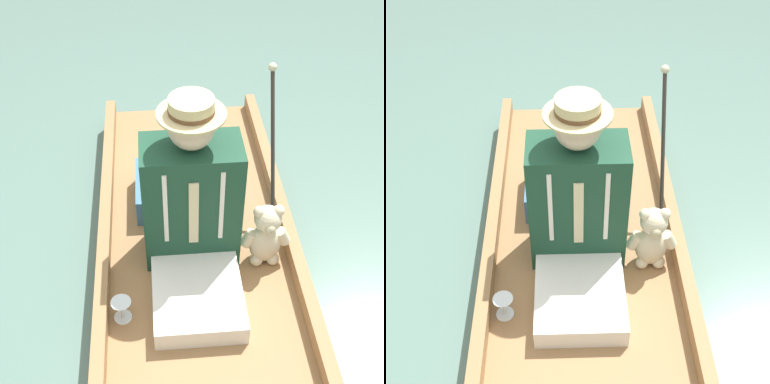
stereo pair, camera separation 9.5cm
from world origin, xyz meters
The scene contains 7 objects.
ground_plane centered at (0.00, 0.00, 0.00)m, with size 16.00×16.00×0.00m, color slate.
punt_boat centered at (0.00, 0.00, 0.07)m, with size 1.00×2.75×0.21m.
seat_cushion centered at (0.03, -0.47, 0.20)m, with size 0.55×0.38×0.16m.
seated_person centered at (0.03, -0.02, 0.45)m, with size 0.45×0.71×0.90m.
teddy_bear centered at (-0.32, 0.00, 0.28)m, with size 0.25×0.15×0.36m.
wine_glass centered at (0.38, 0.30, 0.20)m, with size 0.09×0.09×0.12m.
walking_cane centered at (-0.40, -0.39, 0.57)m, with size 0.04×0.43×0.79m.
Camera 2 is at (0.09, 1.73, 2.17)m, focal length 50.00 mm.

